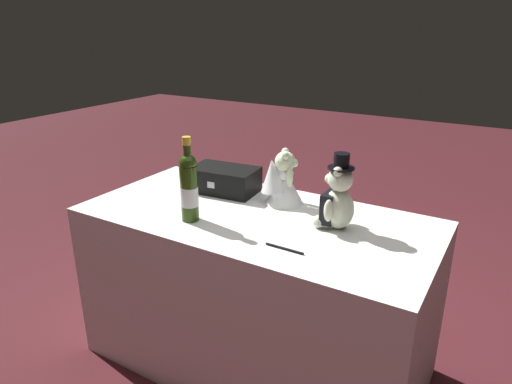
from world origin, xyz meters
TOP-DOWN VIEW (x-y plane):
  - ground_plane at (0.00, 0.00)m, footprint 12.00×12.00m
  - reception_table at (0.00, 0.00)m, footprint 1.44×0.70m
  - teddy_bear_groom at (0.32, 0.05)m, footprint 0.15×0.16m
  - teddy_bear_bride at (0.02, 0.17)m, footprint 0.22×0.19m
  - champagne_bottle at (-0.20, -0.17)m, footprint 0.07×0.07m
  - signing_pen at (0.23, -0.21)m, footprint 0.15×0.01m
  - gift_case_black at (-0.27, 0.16)m, footprint 0.32×0.21m

SIDE VIEW (x-z plane):
  - ground_plane at x=0.00m, z-range 0.00..0.00m
  - reception_table at x=0.00m, z-range 0.00..0.72m
  - signing_pen at x=0.23m, z-range 0.72..0.73m
  - gift_case_black at x=-0.27m, z-range 0.72..0.84m
  - teddy_bear_bride at x=0.02m, z-range 0.71..0.95m
  - teddy_bear_groom at x=0.32m, z-range 0.69..0.98m
  - champagne_bottle at x=-0.20m, z-range 0.70..1.03m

